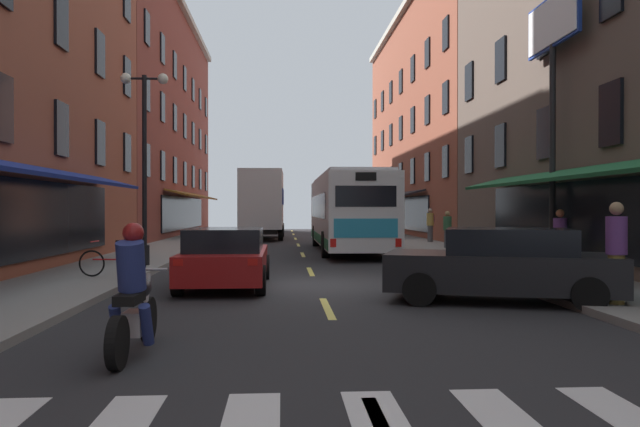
{
  "coord_description": "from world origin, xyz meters",
  "views": [
    {
      "loc": [
        -0.83,
        -14.59,
        1.83
      ],
      "look_at": [
        0.65,
        8.85,
        1.65
      ],
      "focal_mm": 33.96,
      "sensor_mm": 36.0,
      "label": 1
    }
  ],
  "objects_px": {
    "sedan_near": "(502,265)",
    "pedestrian_mid": "(616,251)",
    "billboard_sign": "(553,56)",
    "pedestrian_far": "(560,239)",
    "street_lamp_twin": "(145,159)",
    "sedan_far": "(269,223)",
    "bicycle_near": "(113,262)",
    "pedestrian_near": "(430,224)",
    "transit_bus": "(348,212)",
    "sedan_mid": "(226,257)",
    "box_truck": "(263,204)",
    "motorcycle_rider": "(133,299)",
    "pedestrian_rear": "(447,229)"
  },
  "relations": [
    {
      "from": "billboard_sign",
      "to": "box_truck",
      "type": "bearing_deg",
      "value": 115.0
    },
    {
      "from": "sedan_far",
      "to": "motorcycle_rider",
      "type": "bearing_deg",
      "value": -91.21
    },
    {
      "from": "transit_bus",
      "to": "bicycle_near",
      "type": "xyz_separation_m",
      "value": [
        -7.03,
        -10.5,
        -1.21
      ]
    },
    {
      "from": "sedan_near",
      "to": "pedestrian_near",
      "type": "relative_size",
      "value": 2.73
    },
    {
      "from": "sedan_near",
      "to": "pedestrian_mid",
      "type": "bearing_deg",
      "value": -35.49
    },
    {
      "from": "transit_bus",
      "to": "pedestrian_far",
      "type": "height_order",
      "value": "transit_bus"
    },
    {
      "from": "street_lamp_twin",
      "to": "sedan_far",
      "type": "bearing_deg",
      "value": 84.04
    },
    {
      "from": "sedan_mid",
      "to": "pedestrian_rear",
      "type": "bearing_deg",
      "value": 53.82
    },
    {
      "from": "box_truck",
      "to": "pedestrian_far",
      "type": "distance_m",
      "value": 22.2
    },
    {
      "from": "billboard_sign",
      "to": "sedan_near",
      "type": "distance_m",
      "value": 8.67
    },
    {
      "from": "billboard_sign",
      "to": "transit_bus",
      "type": "relative_size",
      "value": 0.68
    },
    {
      "from": "bicycle_near",
      "to": "sedan_far",
      "type": "bearing_deg",
      "value": 84.45
    },
    {
      "from": "pedestrian_near",
      "to": "pedestrian_far",
      "type": "relative_size",
      "value": 1.03
    },
    {
      "from": "pedestrian_mid",
      "to": "sedan_far",
      "type": "bearing_deg",
      "value": 129.45
    },
    {
      "from": "pedestrian_rear",
      "to": "transit_bus",
      "type": "bearing_deg",
      "value": 35.12
    },
    {
      "from": "transit_bus",
      "to": "box_truck",
      "type": "bearing_deg",
      "value": 110.36
    },
    {
      "from": "pedestrian_far",
      "to": "street_lamp_twin",
      "type": "height_order",
      "value": "street_lamp_twin"
    },
    {
      "from": "street_lamp_twin",
      "to": "bicycle_near",
      "type": "bearing_deg",
      "value": -91.66
    },
    {
      "from": "transit_bus",
      "to": "motorcycle_rider",
      "type": "xyz_separation_m",
      "value": [
        -4.67,
        -18.19,
        -1.01
      ]
    },
    {
      "from": "pedestrian_rear",
      "to": "street_lamp_twin",
      "type": "relative_size",
      "value": 0.28
    },
    {
      "from": "box_truck",
      "to": "pedestrian_mid",
      "type": "height_order",
      "value": "box_truck"
    },
    {
      "from": "box_truck",
      "to": "pedestrian_rear",
      "type": "bearing_deg",
      "value": -52.1
    },
    {
      "from": "sedan_mid",
      "to": "pedestrian_far",
      "type": "xyz_separation_m",
      "value": [
        8.95,
        1.92,
        0.3
      ]
    },
    {
      "from": "sedan_mid",
      "to": "bicycle_near",
      "type": "bearing_deg",
      "value": 158.97
    },
    {
      "from": "transit_bus",
      "to": "sedan_near",
      "type": "bearing_deg",
      "value": -84.1
    },
    {
      "from": "box_truck",
      "to": "sedan_near",
      "type": "height_order",
      "value": "box_truck"
    },
    {
      "from": "sedan_far",
      "to": "street_lamp_twin",
      "type": "distance_m",
      "value": 30.31
    },
    {
      "from": "sedan_near",
      "to": "pedestrian_mid",
      "type": "height_order",
      "value": "pedestrian_mid"
    },
    {
      "from": "transit_bus",
      "to": "bicycle_near",
      "type": "height_order",
      "value": "transit_bus"
    },
    {
      "from": "sedan_mid",
      "to": "street_lamp_twin",
      "type": "xyz_separation_m",
      "value": [
        -2.81,
        4.24,
        2.62
      ]
    },
    {
      "from": "pedestrian_near",
      "to": "pedestrian_far",
      "type": "distance_m",
      "value": 14.38
    },
    {
      "from": "transit_bus",
      "to": "motorcycle_rider",
      "type": "relative_size",
      "value": 5.62
    },
    {
      "from": "pedestrian_far",
      "to": "street_lamp_twin",
      "type": "xyz_separation_m",
      "value": [
        -11.75,
        2.31,
        2.32
      ]
    },
    {
      "from": "box_truck",
      "to": "sedan_near",
      "type": "relative_size",
      "value": 1.71
    },
    {
      "from": "transit_bus",
      "to": "sedan_far",
      "type": "xyz_separation_m",
      "value": [
        -3.81,
        22.65,
        -1.02
      ]
    },
    {
      "from": "billboard_sign",
      "to": "sedan_mid",
      "type": "height_order",
      "value": "billboard_sign"
    },
    {
      "from": "sedan_far",
      "to": "bicycle_near",
      "type": "bearing_deg",
      "value": -95.55
    },
    {
      "from": "pedestrian_near",
      "to": "transit_bus",
      "type": "bearing_deg",
      "value": 74.9
    },
    {
      "from": "transit_bus",
      "to": "sedan_far",
      "type": "relative_size",
      "value": 2.58
    },
    {
      "from": "box_truck",
      "to": "sedan_mid",
      "type": "xyz_separation_m",
      "value": [
        -0.17,
        -22.29,
        -1.4
      ]
    },
    {
      "from": "street_lamp_twin",
      "to": "pedestrian_mid",
      "type": "bearing_deg",
      "value": -38.76
    },
    {
      "from": "sedan_mid",
      "to": "sedan_near",
      "type": "bearing_deg",
      "value": -25.45
    },
    {
      "from": "box_truck",
      "to": "pedestrian_rear",
      "type": "xyz_separation_m",
      "value": [
        8.32,
        -10.68,
        -1.15
      ]
    },
    {
      "from": "billboard_sign",
      "to": "pedestrian_rear",
      "type": "xyz_separation_m",
      "value": [
        -0.7,
        8.66,
        -5.33
      ]
    },
    {
      "from": "pedestrian_rear",
      "to": "motorcycle_rider",
      "type": "bearing_deg",
      "value": 98.81
    },
    {
      "from": "sedan_mid",
      "to": "sedan_far",
      "type": "height_order",
      "value": "sedan_mid"
    },
    {
      "from": "box_truck",
      "to": "pedestrian_mid",
      "type": "bearing_deg",
      "value": -74.84
    },
    {
      "from": "billboard_sign",
      "to": "bicycle_near",
      "type": "relative_size",
      "value": 4.63
    },
    {
      "from": "box_truck",
      "to": "billboard_sign",
      "type": "bearing_deg",
      "value": -65.0
    },
    {
      "from": "sedan_near",
      "to": "pedestrian_rear",
      "type": "distance_m",
      "value": 14.57
    }
  ]
}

